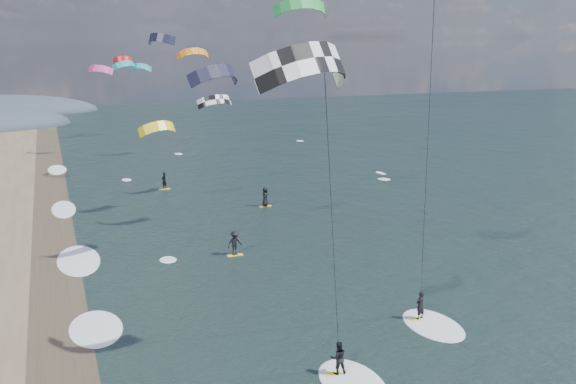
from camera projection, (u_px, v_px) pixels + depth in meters
name	position (u px, v px, depth m)	size (l,w,h in m)	color
wet_sand_strip	(63.00, 383.00, 27.27)	(3.00, 240.00, 0.00)	#382D23
kitesurfer_near_a	(435.00, 63.00, 24.86)	(7.63, 8.66, 17.94)	yellow
kitesurfer_near_b	(334.00, 195.00, 21.27)	(6.90, 8.67, 14.75)	yellow
far_kitesurfers	(231.00, 213.00, 50.48)	(8.18, 21.92, 1.73)	yellow
bg_kite_field	(167.00, 62.00, 67.35)	(14.65, 70.43, 10.46)	teal
shoreline_surf	(85.00, 332.00, 32.00)	(2.40, 79.40, 0.11)	white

